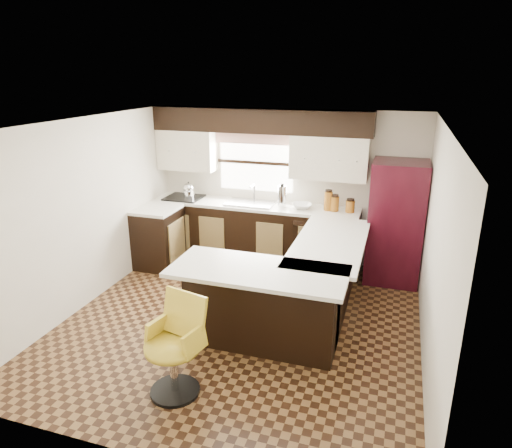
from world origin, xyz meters
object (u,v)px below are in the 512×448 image
(peninsula_long, at_px, (324,277))
(bar_chair, at_px, (172,349))
(refrigerator, at_px, (396,222))
(peninsula_return, at_px, (262,307))

(peninsula_long, relative_size, bar_chair, 2.00)
(peninsula_long, xyz_separation_m, refrigerator, (0.80, 1.21, 0.43))
(refrigerator, relative_size, bar_chair, 1.81)
(peninsula_return, height_order, bar_chair, bar_chair)
(peninsula_return, relative_size, bar_chair, 1.69)
(peninsula_return, bearing_deg, refrigerator, 58.74)
(peninsula_long, height_order, peninsula_return, same)
(peninsula_long, height_order, bar_chair, bar_chair)
(refrigerator, bearing_deg, peninsula_return, -121.26)
(refrigerator, bearing_deg, peninsula_long, -123.51)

